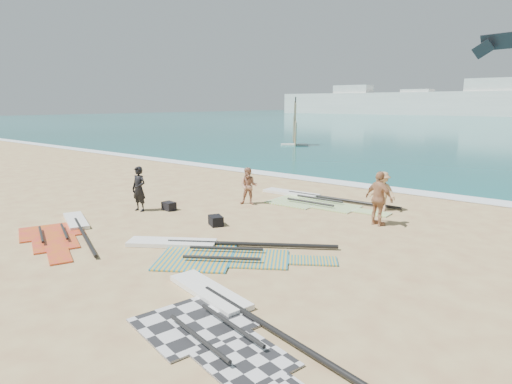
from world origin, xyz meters
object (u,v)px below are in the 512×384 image
Objects in this scene: rig_green at (310,199)px; rig_orange at (210,250)px; rig_grey at (220,319)px; beachgoer_back at (379,199)px; gear_bag_near at (169,206)px; beachgoer_left at (249,186)px; rig_red at (65,231)px; beachgoer_mid at (383,192)px; gear_bag_far at (216,221)px; person_wetsuit at (139,189)px.

rig_orange is (1.29, -7.48, -0.00)m from rig_green.
beachgoer_back is (-0.37, 8.32, 0.90)m from rig_grey.
gear_bag_near is 0.33× the size of beachgoer_left.
rig_green is 9.85m from rig_red.
rig_grey is 3.65× the size of beachgoer_mid.
beachgoer_back is at bearing 65.18° from rig_red.
rig_green is at bearing 125.03° from rig_grey.
rig_grey is 1.11× the size of rig_red.
rig_red is at bearing -138.18° from beachgoer_left.
gear_bag_far is 0.36× the size of beachgoer_mid.
gear_bag_near reaches higher than rig_orange.
rig_green is 4.19× the size of beachgoer_mid.
beachgoer_mid is at bearing 1.46° from rig_green.
gear_bag_far is 3.40m from beachgoer_left.
person_wetsuit is (-0.44, 3.28, 0.83)m from rig_red.
rig_red is 3.30× the size of beachgoer_left.
person_wetsuit is 9.54m from beachgoer_mid.
rig_grey is 4.00m from rig_orange.
person_wetsuit is (-0.79, -0.80, 0.72)m from gear_bag_near.
person_wetsuit is at bearing -134.42° from gear_bag_near.
gear_bag_far is 0.32× the size of person_wetsuit.
rig_green is 1.27× the size of rig_red.
rig_green is at bearing 24.23° from beachgoer_left.
rig_green is 3.45× the size of beachgoer_back.
rig_red is (-3.79, -9.09, -0.00)m from rig_green.
rig_grey is 3.65× the size of beachgoer_left.
rig_orange is at bearing 150.20° from rig_grey.
rig_grey is 6.71m from gear_bag_far.
rig_red is at bearing -90.41° from person_wetsuit.
person_wetsuit is (-8.49, 4.35, 0.83)m from rig_grey.
rig_orange reaches higher than rig_red.
gear_bag_far is (3.32, 3.68, 0.12)m from rig_red.
rig_orange is 6.01m from beachgoer_left.
beachgoer_mid is (4.79, 2.44, 0.00)m from beachgoer_left.
gear_bag_far is at bearing 147.17° from rig_grey.
gear_bag_near is 0.27× the size of beachgoer_back.
rig_green is 3.70× the size of person_wetsuit.
beachgoer_mid is (6.98, 9.27, 0.73)m from rig_red.
beachgoer_left reaches higher than gear_bag_near.
person_wetsuit is at bearing -127.75° from rig_green.
beachgoer_back is (8.12, 3.97, 0.06)m from person_wetsuit.
rig_orange is 3.87× the size of beachgoer_left.
rig_grey is at bearing -45.10° from gear_bag_far.
beachgoer_mid is at bearing 108.21° from rig_grey.
person_wetsuit is (-3.76, -0.41, 0.71)m from gear_bag_far.
rig_orange is at bearing -81.89° from rig_green.
gear_bag_near reaches higher than rig_green.
gear_bag_far is at bearing -1.96° from person_wetsuit.
beachgoer_left reaches higher than rig_green.
rig_orange is at bearing -91.37° from beachgoer_left.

